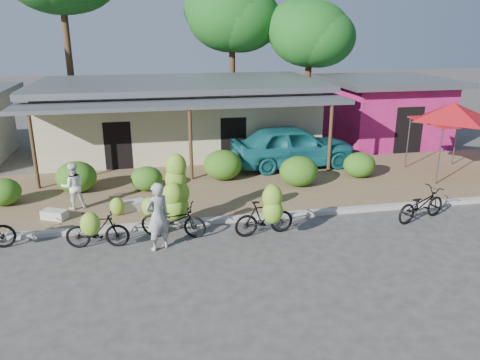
{
  "coord_description": "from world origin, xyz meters",
  "views": [
    {
      "loc": [
        -1.52,
        -11.17,
        5.77
      ],
      "look_at": [
        1.17,
        2.41,
        1.2
      ],
      "focal_mm": 35.0,
      "sensor_mm": 36.0,
      "label": 1
    }
  ],
  "objects_px": {
    "bike_right": "(266,214)",
    "sack_far": "(54,215)",
    "tree_center_right": "(228,13)",
    "tree_near_right": "(306,32)",
    "vendor": "(158,217)",
    "bystander": "(73,186)",
    "teal_van": "(293,146)",
    "bike_left": "(96,229)",
    "red_canopy": "(453,112)",
    "bike_far_right": "(421,205)",
    "sack_near": "(131,206)",
    "bike_center": "(175,205)"
  },
  "relations": [
    {
      "from": "bike_left",
      "to": "sack_near",
      "type": "xyz_separation_m",
      "value": [
        0.85,
        2.39,
        -0.31
      ]
    },
    {
      "from": "bike_left",
      "to": "tree_center_right",
      "type": "bearing_deg",
      "value": -15.58
    },
    {
      "from": "tree_near_right",
      "to": "bike_left",
      "type": "distance_m",
      "value": 17.91
    },
    {
      "from": "tree_center_right",
      "to": "red_canopy",
      "type": "relative_size",
      "value": 2.4
    },
    {
      "from": "bike_right",
      "to": "bike_far_right",
      "type": "relative_size",
      "value": 0.88
    },
    {
      "from": "sack_near",
      "to": "vendor",
      "type": "bearing_deg",
      "value": -73.8
    },
    {
      "from": "tree_near_right",
      "to": "sack_near",
      "type": "relative_size",
      "value": 8.47
    },
    {
      "from": "sack_near",
      "to": "teal_van",
      "type": "relative_size",
      "value": 0.16
    },
    {
      "from": "sack_far",
      "to": "bystander",
      "type": "xyz_separation_m",
      "value": [
        0.51,
        0.79,
        0.62
      ]
    },
    {
      "from": "tree_near_right",
      "to": "bystander",
      "type": "xyz_separation_m",
      "value": [
        -11.34,
        -10.83,
        -4.58
      ]
    },
    {
      "from": "tree_center_right",
      "to": "bike_right",
      "type": "xyz_separation_m",
      "value": [
        -1.72,
        -15.92,
        -5.73
      ]
    },
    {
      "from": "tree_center_right",
      "to": "bike_left",
      "type": "height_order",
      "value": "tree_center_right"
    },
    {
      "from": "tree_near_right",
      "to": "vendor",
      "type": "relative_size",
      "value": 3.79
    },
    {
      "from": "tree_center_right",
      "to": "bike_far_right",
      "type": "height_order",
      "value": "tree_center_right"
    },
    {
      "from": "bike_far_right",
      "to": "teal_van",
      "type": "distance_m",
      "value": 6.46
    },
    {
      "from": "bystander",
      "to": "teal_van",
      "type": "height_order",
      "value": "teal_van"
    },
    {
      "from": "vendor",
      "to": "bike_left",
      "type": "bearing_deg",
      "value": -40.35
    },
    {
      "from": "bike_left",
      "to": "vendor",
      "type": "height_order",
      "value": "vendor"
    },
    {
      "from": "bike_right",
      "to": "sack_far",
      "type": "xyz_separation_m",
      "value": [
        -6.13,
        2.3,
        -0.46
      ]
    },
    {
      "from": "red_canopy",
      "to": "sack_far",
      "type": "relative_size",
      "value": 4.67
    },
    {
      "from": "teal_van",
      "to": "sack_far",
      "type": "bearing_deg",
      "value": 110.37
    },
    {
      "from": "bike_right",
      "to": "sack_near",
      "type": "height_order",
      "value": "bike_right"
    },
    {
      "from": "sack_far",
      "to": "teal_van",
      "type": "xyz_separation_m",
      "value": [
        8.87,
        4.01,
        0.74
      ]
    },
    {
      "from": "tree_near_right",
      "to": "bike_right",
      "type": "height_order",
      "value": "tree_near_right"
    },
    {
      "from": "bike_left",
      "to": "sack_far",
      "type": "xyz_separation_m",
      "value": [
        -1.46,
        2.12,
        -0.32
      ]
    },
    {
      "from": "red_canopy",
      "to": "bike_right",
      "type": "height_order",
      "value": "red_canopy"
    },
    {
      "from": "sack_near",
      "to": "teal_van",
      "type": "xyz_separation_m",
      "value": [
        6.56,
        3.75,
        0.73
      ]
    },
    {
      "from": "tree_near_right",
      "to": "vendor",
      "type": "distance_m",
      "value": 17.17
    },
    {
      "from": "tree_center_right",
      "to": "teal_van",
      "type": "xyz_separation_m",
      "value": [
        1.02,
        -9.61,
        -5.44
      ]
    },
    {
      "from": "bike_far_right",
      "to": "tree_near_right",
      "type": "bearing_deg",
      "value": -22.41
    },
    {
      "from": "tree_center_right",
      "to": "bike_far_right",
      "type": "bearing_deg",
      "value": -78.08
    },
    {
      "from": "bike_left",
      "to": "bike_far_right",
      "type": "height_order",
      "value": "bike_left"
    },
    {
      "from": "bike_far_right",
      "to": "teal_van",
      "type": "height_order",
      "value": "teal_van"
    },
    {
      "from": "bike_right",
      "to": "tree_near_right",
      "type": "bearing_deg",
      "value": -28.45
    },
    {
      "from": "tree_center_right",
      "to": "red_canopy",
      "type": "bearing_deg",
      "value": -60.18
    },
    {
      "from": "tree_near_right",
      "to": "sack_far",
      "type": "distance_m",
      "value": 17.39
    },
    {
      "from": "teal_van",
      "to": "bystander",
      "type": "bearing_deg",
      "value": 107.08
    },
    {
      "from": "tree_center_right",
      "to": "sack_near",
      "type": "bearing_deg",
      "value": -112.49
    },
    {
      "from": "bike_far_right",
      "to": "teal_van",
      "type": "xyz_separation_m",
      "value": [
        -2.28,
        6.03,
        0.49
      ]
    },
    {
      "from": "bike_center",
      "to": "bike_right",
      "type": "distance_m",
      "value": 2.66
    },
    {
      "from": "red_canopy",
      "to": "sack_far",
      "type": "bearing_deg",
      "value": -172.74
    },
    {
      "from": "bike_left",
      "to": "sack_far",
      "type": "distance_m",
      "value": 2.6
    },
    {
      "from": "bike_far_right",
      "to": "bystander",
      "type": "relative_size",
      "value": 1.36
    },
    {
      "from": "bike_far_right",
      "to": "bystander",
      "type": "height_order",
      "value": "bystander"
    },
    {
      "from": "red_canopy",
      "to": "vendor",
      "type": "height_order",
      "value": "red_canopy"
    },
    {
      "from": "tree_near_right",
      "to": "bike_left",
      "type": "height_order",
      "value": "tree_near_right"
    },
    {
      "from": "sack_far",
      "to": "red_canopy",
      "type": "bearing_deg",
      "value": 7.26
    },
    {
      "from": "bike_left",
      "to": "bike_far_right",
      "type": "bearing_deg",
      "value": -82.9
    },
    {
      "from": "sack_near",
      "to": "bystander",
      "type": "bearing_deg",
      "value": 163.6
    },
    {
      "from": "bike_left",
      "to": "bike_center",
      "type": "distance_m",
      "value": 2.27
    }
  ]
}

